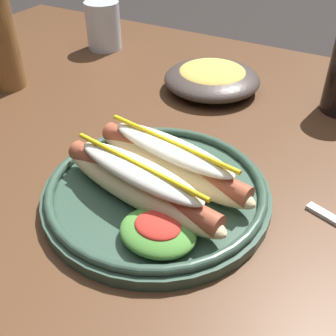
{
  "coord_description": "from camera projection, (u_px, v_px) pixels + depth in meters",
  "views": [
    {
      "loc": [
        0.25,
        -0.41,
        1.09
      ],
      "look_at": [
        0.04,
        -0.04,
        0.77
      ],
      "focal_mm": 44.74,
      "sensor_mm": 36.0,
      "label": 1
    }
  ],
  "objects": [
    {
      "name": "side_bowl",
      "position": [
        212.0,
        78.0,
        0.77
      ],
      "size": [
        0.18,
        0.18,
        0.05
      ],
      "color": "#423833",
      "rests_on": "dining_table"
    },
    {
      "name": "hot_dog_plate",
      "position": [
        156.0,
        185.0,
        0.52
      ],
      "size": [
        0.29,
        0.29,
        0.08
      ],
      "color": "#334C3D",
      "rests_on": "dining_table"
    },
    {
      "name": "water_cup",
      "position": [
        103.0,
        25.0,
        0.93
      ],
      "size": [
        0.08,
        0.08,
        0.1
      ],
      "primitive_type": "cylinder",
      "color": "silver",
      "rests_on": "dining_table"
    },
    {
      "name": "dining_table",
      "position": [
        155.0,
        207.0,
        0.65
      ],
      "size": [
        1.4,
        1.05,
        0.74
      ],
      "color": "#51331E",
      "rests_on": "ground_plane"
    }
  ]
}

